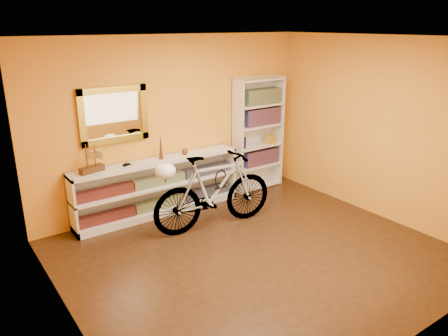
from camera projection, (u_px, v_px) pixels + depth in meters
floor at (256, 255)px, 5.45m from camera, size 4.50×4.00×0.01m
ceiling at (262, 37)px, 4.62m from camera, size 4.50×4.00×0.01m
back_wall at (174, 124)px, 6.59m from camera, size 4.50×0.01×2.60m
left_wall at (59, 198)px, 3.80m from camera, size 0.01×4.00×2.60m
right_wall at (380, 129)px, 6.27m from camera, size 0.01×4.00×2.60m
gilt_mirror at (114, 115)px, 5.96m from camera, size 0.98×0.06×0.78m
wall_socket at (224, 178)px, 7.39m from camera, size 0.09×0.02×0.09m
console_unit at (159, 187)px, 6.50m from camera, size 2.60×0.35×0.85m
cd_row_lower at (160, 203)px, 6.56m from camera, size 2.50×0.13×0.14m
cd_row_upper at (159, 180)px, 6.45m from camera, size 2.50×0.13×0.14m
model_ship at (91, 158)px, 5.77m from camera, size 0.36×0.20×0.40m
toy_car at (127, 166)px, 6.10m from camera, size 0.00×0.00×0.00m
bronze_ornament at (161, 147)px, 6.34m from camera, size 0.06×0.06×0.38m
decorative_orb at (185, 152)px, 6.60m from camera, size 0.09×0.09×0.09m
bookcase at (258, 134)px, 7.40m from camera, size 0.90×0.30×1.90m
book_row_a at (260, 157)px, 7.55m from camera, size 0.70×0.22×0.26m
book_row_b at (261, 116)px, 7.33m from camera, size 0.70×0.22×0.28m
book_row_c at (261, 96)px, 7.22m from camera, size 0.70×0.22×0.25m
travel_mug at (244, 143)px, 7.23m from camera, size 0.08×0.08×0.18m
red_tin at (248, 100)px, 7.12m from camera, size 0.15×0.15×0.16m
yellow_bag at (271, 139)px, 7.54m from camera, size 0.21×0.17×0.14m
bicycle at (214, 191)px, 6.02m from camera, size 0.68×1.87×1.08m
helmet at (165, 171)px, 5.58m from camera, size 0.28×0.27×0.21m
u_lock at (221, 179)px, 6.02m from camera, size 0.20×0.02×0.20m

